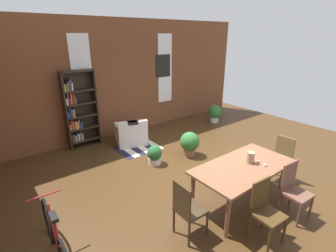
# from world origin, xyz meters

# --- Properties ---
(ground_plane) EXTENTS (10.30, 10.30, 0.00)m
(ground_plane) POSITION_xyz_m (0.00, 0.00, 0.00)
(ground_plane) COLOR #442C16
(back_wall_brick) EXTENTS (8.92, 0.12, 3.39)m
(back_wall_brick) POSITION_xyz_m (0.00, 3.53, 1.70)
(back_wall_brick) COLOR brown
(back_wall_brick) RESTS_ON ground
(window_pane_0) EXTENTS (0.55, 0.02, 2.20)m
(window_pane_0) POSITION_xyz_m (-1.39, 3.46, 1.87)
(window_pane_0) COLOR white
(window_pane_1) EXTENTS (0.55, 0.02, 2.20)m
(window_pane_1) POSITION_xyz_m (1.39, 3.46, 1.87)
(window_pane_1) COLOR white
(dining_table) EXTENTS (1.87, 0.96, 0.78)m
(dining_table) POSITION_xyz_m (-0.28, -1.01, 0.69)
(dining_table) COLOR brown
(dining_table) RESTS_ON ground
(vase_on_table) EXTENTS (0.14, 0.14, 0.20)m
(vase_on_table) POSITION_xyz_m (-0.10, -1.01, 0.88)
(vase_on_table) COLOR #998466
(vase_on_table) RESTS_ON dining_table
(tealight_candle_0) EXTENTS (0.04, 0.04, 0.03)m
(tealight_candle_0) POSITION_xyz_m (0.03, -1.09, 0.79)
(tealight_candle_0) COLOR silver
(tealight_candle_0) RESTS_ON dining_table
(tealight_candle_1) EXTENTS (0.04, 0.04, 0.04)m
(tealight_candle_1) POSITION_xyz_m (-0.01, -1.25, 0.80)
(tealight_candle_1) COLOR silver
(tealight_candle_1) RESTS_ON dining_table
(dining_chair_near_left) EXTENTS (0.43, 0.43, 0.95)m
(dining_chair_near_left) POSITION_xyz_m (-0.70, -1.72, 0.51)
(dining_chair_near_left) COLOR #412D14
(dining_chair_near_left) RESTS_ON ground
(dining_chair_head_left) EXTENTS (0.41, 0.41, 0.95)m
(dining_chair_head_left) POSITION_xyz_m (-1.59, -1.01, 0.51)
(dining_chair_head_left) COLOR #392A1A
(dining_chair_head_left) RESTS_ON ground
(dining_chair_near_right) EXTENTS (0.43, 0.43, 0.95)m
(dining_chair_near_right) POSITION_xyz_m (0.15, -1.72, 0.51)
(dining_chair_near_right) COLOR brown
(dining_chair_near_right) RESTS_ON ground
(dining_chair_head_right) EXTENTS (0.41, 0.41, 0.95)m
(dining_chair_head_right) POSITION_xyz_m (1.03, -1.01, 0.51)
(dining_chair_head_right) COLOR brown
(dining_chair_head_right) RESTS_ON ground
(bookshelf_tall) EXTENTS (0.86, 0.29, 2.08)m
(bookshelf_tall) POSITION_xyz_m (-1.65, 3.29, 1.03)
(bookshelf_tall) COLOR #2D2319
(bookshelf_tall) RESTS_ON ground
(armchair_white) EXTENTS (1.00, 1.00, 0.75)m
(armchair_white) POSITION_xyz_m (-0.49, 2.57, 0.28)
(armchair_white) COLOR silver
(armchair_white) RESTS_ON ground
(bicycle_second) EXTENTS (0.44, 1.67, 0.89)m
(bicycle_second) POSITION_xyz_m (-3.26, -0.27, 0.35)
(bicycle_second) COLOR black
(bicycle_second) RESTS_ON ground
(potted_plant_by_shelf) EXTENTS (0.50, 0.50, 0.62)m
(potted_plant_by_shelf) POSITION_xyz_m (0.31, 1.00, 0.34)
(potted_plant_by_shelf) COLOR #9E6042
(potted_plant_by_shelf) RESTS_ON ground
(potted_plant_corner) EXTENTS (0.48, 0.48, 0.62)m
(potted_plant_corner) POSITION_xyz_m (2.77, 2.37, 0.35)
(potted_plant_corner) COLOR silver
(potted_plant_corner) RESTS_ON ground
(potted_plant_window) EXTENTS (0.36, 0.36, 0.46)m
(potted_plant_window) POSITION_xyz_m (-0.66, 1.18, 0.24)
(potted_plant_window) COLOR silver
(potted_plant_window) RESTS_ON ground
(striped_rug) EXTENTS (1.12, 0.96, 0.01)m
(striped_rug) POSITION_xyz_m (-0.52, 2.20, 0.00)
(striped_rug) COLOR #1E1E33
(striped_rug) RESTS_ON ground
(framed_picture) EXTENTS (0.56, 0.03, 0.72)m
(framed_picture) POSITION_xyz_m (1.31, 3.45, 1.97)
(framed_picture) COLOR black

